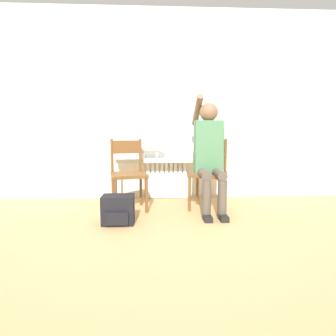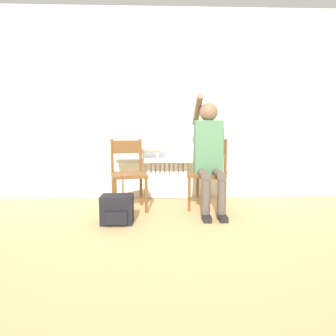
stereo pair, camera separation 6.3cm
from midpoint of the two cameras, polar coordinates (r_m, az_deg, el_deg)
The scene contains 10 objects.
ground_plane at distance 3.09m, azimuth 1.03°, elevation -11.12°, with size 12.00×12.00×0.00m, color tan.
wall_with_window at distance 4.17m, azimuth 0.18°, elevation 12.48°, with size 7.00×0.06×2.70m.
radiator at distance 4.14m, azimuth 0.21°, elevation -2.39°, with size 0.60×0.08×0.55m.
windowsill at distance 4.01m, azimuth 0.26°, elevation 1.62°, with size 1.45×0.28×0.05m.
window_glass at distance 4.13m, azimuth 0.20°, elevation 10.19°, with size 1.39×0.01×1.16m.
chair_left at distance 3.56m, azimuth -7.59°, elevation -0.95°, with size 0.50×0.50×0.89m.
chair_right at distance 3.60m, azimuth 8.74°, elevation -0.87°, with size 0.55×0.55×0.89m.
person at distance 3.47m, azimuth 8.87°, elevation 3.56°, with size 0.36×0.97×1.44m.
cat at distance 3.95m, azimuth -2.88°, elevation 4.05°, with size 0.49×0.13×0.25m.
backpack at distance 3.09m, azimuth -9.71°, elevation -8.32°, with size 0.34×0.27×0.31m.
Camera 2 is at (-0.12, -2.93, 0.99)m, focal length 30.00 mm.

